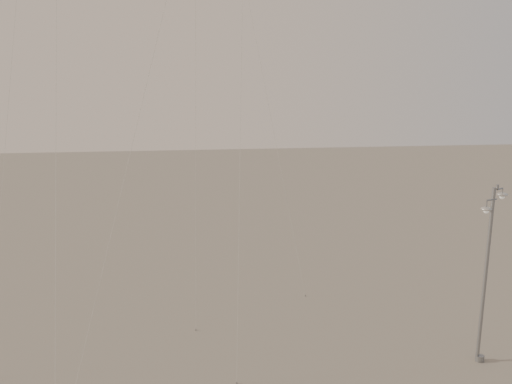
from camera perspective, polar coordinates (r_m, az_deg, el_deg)
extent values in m
cylinder|color=gray|center=(37.23, 17.46, -12.57)|extent=(0.44, 0.44, 0.30)
cylinder|color=gray|center=(35.76, 17.87, -6.46)|extent=(0.47, 0.18, 8.63)
cylinder|color=gray|center=(34.82, 18.75, 0.42)|extent=(0.14, 0.14, 0.18)
cylinder|color=gray|center=(35.07, 18.93, 0.23)|extent=(0.45, 0.35, 0.07)
cylinder|color=gray|center=(35.31, 19.11, 0.05)|extent=(0.06, 0.06, 0.30)
ellipsoid|color=#BABAB5|center=(35.34, 19.10, -0.19)|extent=(0.52, 0.52, 0.18)
cylinder|color=gray|center=(34.73, 18.34, -0.59)|extent=(0.59, 0.27, 0.07)
cylinder|color=gray|center=(34.56, 17.97, -0.97)|extent=(0.06, 0.06, 0.40)
ellipsoid|color=#BABAB5|center=(34.60, 17.95, -1.29)|extent=(0.52, 0.52, 0.18)
cylinder|color=beige|center=(28.07, -9.28, 6.30)|extent=(6.61, 6.08, 24.99)
cylinder|color=gray|center=(33.51, -1.56, -15.02)|extent=(0.06, 0.06, 0.10)
cylinder|color=beige|center=(26.27, -15.72, 2.58)|extent=(0.82, 14.45, 22.20)
cylinder|color=beige|center=(42.28, 0.33, 10.38)|extent=(5.33, 2.34, 28.20)
cylinder|color=gray|center=(44.19, 3.96, -8.27)|extent=(0.06, 0.06, 0.10)
cylinder|color=beige|center=(38.17, -4.86, 12.21)|extent=(0.67, 3.90, 30.87)
cylinder|color=gray|center=(39.22, -4.83, -10.94)|extent=(0.06, 0.06, 0.10)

